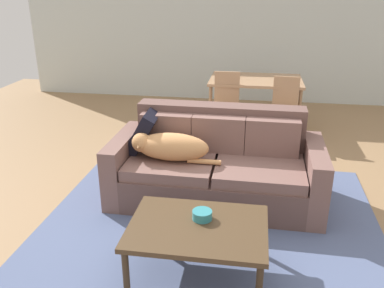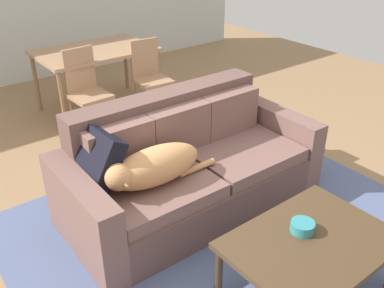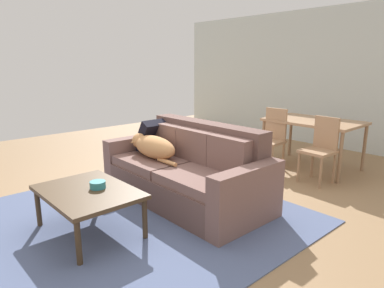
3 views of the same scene
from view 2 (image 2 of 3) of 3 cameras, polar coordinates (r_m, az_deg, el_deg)
ground_plane at (r=3.72m, az=-1.47°, el=-8.45°), size 10.00×10.00×0.00m
area_rug at (r=3.35m, az=7.51°, el=-13.49°), size 3.21×3.20×0.01m
couch at (r=3.59m, az=-0.55°, el=-3.16°), size 2.16×1.03×0.93m
dog_on_left_cushion at (r=3.10m, az=-5.36°, el=-3.09°), size 0.91×0.32×0.28m
throw_pillow_by_left_arm at (r=3.13m, az=-12.95°, el=-2.16°), size 0.35×0.46×0.45m
coffee_table at (r=2.84m, az=15.64°, el=-13.02°), size 1.04×0.76×0.45m
bowl_on_coffee_table at (r=2.84m, az=14.56°, el=-10.68°), size 0.15×0.15×0.07m
dining_table at (r=5.48m, az=-12.84°, el=11.57°), size 1.39×0.93×0.77m
dining_chair_near_left at (r=4.91m, az=-14.00°, el=7.30°), size 0.42×0.42×0.96m
dining_chair_near_right at (r=5.26m, az=-5.70°, el=9.25°), size 0.43×0.43×0.92m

